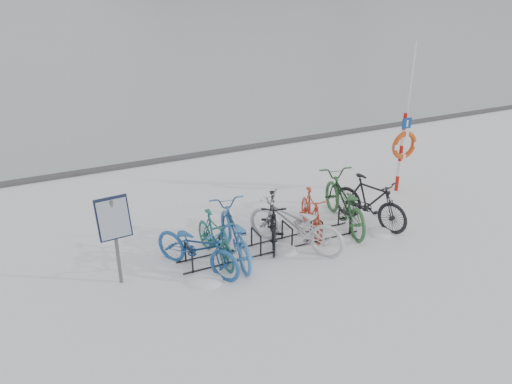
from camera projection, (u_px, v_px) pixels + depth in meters
ground at (272, 247)px, 10.43m from camera, size 900.00×900.00×0.00m
quay_edge at (185, 157)px, 15.28m from camera, size 400.00×0.25×0.10m
bike_rack at (272, 239)px, 10.36m from camera, size 4.00×0.48×0.46m
info_board at (114, 223)px, 8.73m from camera, size 0.59×0.27×1.73m
lifebuoy_station at (404, 145)px, 12.52m from camera, size 0.73×0.22×3.78m
bike_0 at (197, 245)px, 9.46m from camera, size 1.64×2.05×1.04m
bike_1 at (215, 236)px, 9.83m from camera, size 0.59×1.68×0.99m
bike_2 at (234, 231)px, 9.92m from camera, size 0.96×2.14×1.09m
bike_3 at (273, 219)px, 10.44m from camera, size 1.18×1.82×1.06m
bike_4 at (295, 222)px, 10.20m from camera, size 1.84×2.26×1.15m
bike_5 at (312, 211)px, 10.89m from camera, size 0.84×1.65×0.96m
bike_6 at (344, 200)px, 11.15m from camera, size 1.23×2.36×1.18m
bike_7 at (370, 200)px, 11.18m from camera, size 1.15×1.99×1.16m
snow_drifts at (289, 248)px, 10.40m from camera, size 5.24×1.78×0.22m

